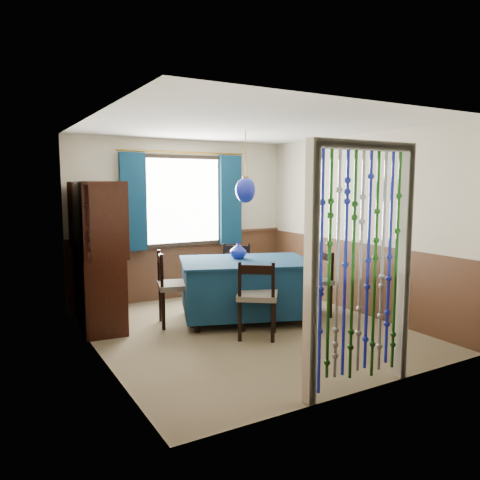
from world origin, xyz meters
TOP-DOWN VIEW (x-y plane):
  - floor at (0.00, 0.00)m, footprint 4.00×4.00m
  - ceiling at (0.00, 0.00)m, footprint 4.00×4.00m
  - wall_back at (0.00, 2.00)m, footprint 3.60×0.00m
  - wall_front at (0.00, -2.00)m, footprint 3.60×0.00m
  - wall_left at (-1.80, 0.00)m, footprint 0.00×4.00m
  - wall_right at (1.80, 0.00)m, footprint 0.00×4.00m
  - wainscot_back at (0.00, 1.99)m, footprint 3.60×0.00m
  - wainscot_front at (0.00, -1.99)m, footprint 3.60×0.00m
  - wainscot_left at (-1.79, 0.00)m, footprint 0.00×4.00m
  - wainscot_right at (1.79, 0.00)m, footprint 0.00×4.00m
  - window at (0.00, 1.95)m, footprint 1.32×0.12m
  - doorway at (0.00, -1.94)m, footprint 1.16×0.12m
  - dining_table at (0.21, 0.38)m, footprint 1.98×1.67m
  - chair_near at (-0.04, -0.32)m, footprint 0.63×0.63m
  - chair_far at (0.44, 1.06)m, footprint 0.62×0.62m
  - chair_left at (-0.69, 0.67)m, footprint 0.56×0.58m
  - chair_right at (1.17, 0.09)m, footprint 0.51×0.53m
  - sideboard at (-1.54, 1.20)m, footprint 0.62×1.45m
  - pendant_lamp at (0.21, 0.38)m, footprint 0.27×0.27m
  - vase_table at (0.19, 0.54)m, footprint 0.25×0.25m
  - bowl_shelf at (-1.48, 0.88)m, footprint 0.27×0.27m
  - vase_sideboard at (-1.48, 1.53)m, footprint 0.20×0.20m

SIDE VIEW (x-z plane):
  - floor at x=0.00m, z-range 0.00..0.00m
  - dining_table at x=0.21m, z-range 0.06..0.87m
  - chair_right at x=1.17m, z-range 0.03..0.93m
  - chair_far at x=0.44m, z-range 0.03..0.95m
  - chair_near at x=-0.04m, z-range 0.03..0.96m
  - wainscot_back at x=0.00m, z-range -1.30..2.30m
  - wainscot_front at x=0.00m, z-range -1.30..2.30m
  - wainscot_left at x=-1.79m, z-range -1.50..2.50m
  - wainscot_right at x=1.79m, z-range -1.50..2.50m
  - chair_left at x=-0.69m, z-range 0.03..0.99m
  - sideboard at x=-1.54m, z-range -0.29..1.56m
  - vase_table at x=0.19m, z-range 0.81..1.02m
  - vase_sideboard at x=-1.48m, z-range 0.92..1.13m
  - doorway at x=0.00m, z-range -0.04..2.14m
  - wall_back at x=0.00m, z-range -0.55..3.05m
  - wall_front at x=0.00m, z-range -0.55..3.05m
  - wall_left at x=-1.80m, z-range -0.75..3.25m
  - wall_right at x=1.80m, z-range -0.75..3.25m
  - bowl_shelf at x=-1.48m, z-range 1.26..1.32m
  - window at x=0.00m, z-range 0.84..2.26m
  - pendant_lamp at x=0.21m, z-range 1.27..2.20m
  - ceiling at x=0.00m, z-range 2.50..2.50m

